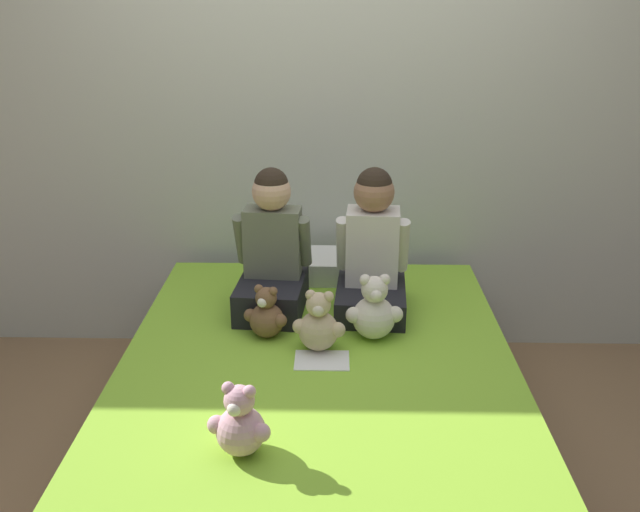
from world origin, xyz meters
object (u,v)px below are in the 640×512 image
teddy_bear_at_foot_of_bed (240,424)px  pillow_at_headboard (322,266)px  teddy_bear_between_children (319,325)px  teddy_bear_held_by_left_child (266,315)px  child_on_right (372,253)px  child_on_left (272,255)px  sign_card (322,360)px  teddy_bear_held_by_right_child (374,311)px  bed (318,420)px

teddy_bear_at_foot_of_bed → pillow_at_headboard: size_ratio=0.44×
teddy_bear_between_children → pillow_at_headboard: size_ratio=0.45×
pillow_at_headboard → teddy_bear_held_by_left_child: bearing=-109.0°
pillow_at_headboard → child_on_right: bearing=-56.9°
child_on_left → teddy_bear_between_children: bearing=-55.3°
child_on_right → sign_card: child_on_right is taller
teddy_bear_between_children → teddy_bear_held_by_right_child: bearing=34.4°
pillow_at_headboard → sign_card: pillow_at_headboard is taller
bed → teddy_bear_held_by_left_child: teddy_bear_held_by_left_child is taller
teddy_bear_held_by_left_child → teddy_bear_between_children: (0.22, -0.10, 0.01)m
bed → pillow_at_headboard: pillow_at_headboard is taller
teddy_bear_between_children → sign_card: (0.01, -0.09, -0.10)m
teddy_bear_held_by_left_child → teddy_bear_held_by_right_child: (0.44, 0.00, 0.02)m
child_on_left → teddy_bear_at_foot_of_bed: child_on_left is taller
bed → teddy_bear_between_children: teddy_bear_between_children is taller
bed → teddy_bear_between_children: size_ratio=8.04×
bed → teddy_bear_at_foot_of_bed: 0.67m
teddy_bear_held_by_right_child → pillow_at_headboard: (-0.22, 0.62, -0.06)m
bed → sign_card: size_ratio=9.62×
child_on_left → sign_card: 0.57m
bed → teddy_bear_between_children: bearing=87.9°
teddy_bear_held_by_left_child → teddy_bear_at_foot_of_bed: bearing=-71.0°
child_on_right → teddy_bear_held_by_right_child: bearing=-86.6°
teddy_bear_at_foot_of_bed → pillow_at_headboard: teddy_bear_at_foot_of_bed is taller
child_on_left → teddy_bear_between_children: 0.45m
teddy_bear_held_by_right_child → pillow_at_headboard: bearing=106.1°
child_on_right → teddy_bear_held_by_right_child: 0.31m
teddy_bear_held_by_left_child → pillow_at_headboard: (0.21, 0.62, -0.04)m
teddy_bear_held_by_right_child → bed: bearing=-139.1°
bed → pillow_at_headboard: 0.90m
teddy_bear_at_foot_of_bed → child_on_right: bearing=81.1°
teddy_bear_held_by_right_child → teddy_bear_between_children: size_ratio=1.11×
pillow_at_headboard → sign_card: size_ratio=2.64×
child_on_left → teddy_bear_held_by_right_child: 0.53m
bed → child_on_left: 0.73m
teddy_bear_held_by_right_child → teddy_bear_at_foot_of_bed: teddy_bear_held_by_right_child is taller
bed → teddy_bear_at_foot_of_bed: (-0.22, -0.53, 0.36)m
sign_card → teddy_bear_at_foot_of_bed: bearing=-113.4°
child_on_left → teddy_bear_between_children: (0.21, -0.37, -0.14)m
bed → teddy_bear_held_by_right_child: (0.22, 0.22, 0.37)m
teddy_bear_at_foot_of_bed → sign_card: 0.61m
bed → child_on_right: (0.22, 0.49, 0.52)m
teddy_bear_held_by_right_child → teddy_bear_at_foot_of_bed: (-0.44, -0.75, -0.01)m
teddy_bear_held_by_right_child → sign_card: (-0.21, -0.20, -0.11)m
child_on_right → teddy_bear_held_by_right_child: child_on_right is taller
child_on_right → teddy_bear_between_children: bearing=-116.4°
child_on_right → teddy_bear_held_by_left_child: child_on_right is taller
child_on_left → child_on_right: bearing=5.3°
sign_card → pillow_at_headboard: bearing=91.1°
teddy_bear_held_by_left_child → teddy_bear_between_children: teddy_bear_between_children is taller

